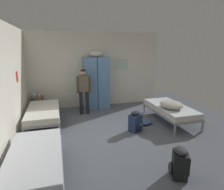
# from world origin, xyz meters

# --- Properties ---
(ground_plane) EXTENTS (7.94, 7.94, 0.00)m
(ground_plane) POSITION_xyz_m (0.00, 0.00, 0.00)
(ground_plane) COLOR #565B66
(room_backdrop) EXTENTS (4.88, 5.02, 2.73)m
(room_backdrop) POSITION_xyz_m (-1.21, 1.25, 1.36)
(room_backdrop) COLOR silver
(room_backdrop) RESTS_ON ground_plane
(locker_bank) EXTENTS (0.90, 0.55, 2.07)m
(locker_bank) POSITION_xyz_m (-0.03, 2.20, 0.97)
(locker_bank) COLOR #5B84B2
(locker_bank) RESTS_ON ground_plane
(shelf_unit) EXTENTS (0.38, 0.30, 0.57)m
(shelf_unit) POSITION_xyz_m (-2.08, 2.19, 0.35)
(shelf_unit) COLOR brown
(shelf_unit) RESTS_ON ground_plane
(bed_left_rear) EXTENTS (0.90, 1.90, 0.49)m
(bed_left_rear) POSITION_xyz_m (-1.83, 1.04, 0.38)
(bed_left_rear) COLOR gray
(bed_left_rear) RESTS_ON ground_plane
(bed_left_front) EXTENTS (0.90, 1.90, 0.49)m
(bed_left_front) POSITION_xyz_m (-1.83, -1.44, 0.38)
(bed_left_front) COLOR gray
(bed_left_front) RESTS_ON ground_plane
(bed_right) EXTENTS (0.90, 1.90, 0.49)m
(bed_right) POSITION_xyz_m (1.83, 0.28, 0.38)
(bed_right) COLOR gray
(bed_right) RESTS_ON ground_plane
(bedding_heap) EXTENTS (0.62, 0.72, 0.20)m
(bedding_heap) POSITION_xyz_m (1.72, 0.08, 0.59)
(bedding_heap) COLOR #B7B2A8
(bedding_heap) RESTS_ON bed_right
(person_traveler) EXTENTS (0.47, 0.22, 1.50)m
(person_traveler) POSITION_xyz_m (-0.57, 1.63, 0.91)
(person_traveler) COLOR black
(person_traveler) RESTS_ON ground_plane
(water_bottle) EXTENTS (0.07, 0.07, 0.22)m
(water_bottle) POSITION_xyz_m (-2.16, 2.21, 0.67)
(water_bottle) COLOR #B2DBEA
(water_bottle) RESTS_ON shelf_unit
(lotion_bottle) EXTENTS (0.05, 0.05, 0.15)m
(lotion_bottle) POSITION_xyz_m (-2.01, 2.15, 0.64)
(lotion_bottle) COLOR beige
(lotion_bottle) RESTS_ON shelf_unit
(backpack_navy) EXTENTS (0.40, 0.41, 0.55)m
(backpack_navy) POSITION_xyz_m (0.56, -0.11, 0.26)
(backpack_navy) COLOR navy
(backpack_navy) RESTS_ON ground_plane
(backpack_black) EXTENTS (0.41, 0.39, 0.55)m
(backpack_black) POSITION_xyz_m (0.55, -2.07, 0.26)
(backpack_black) COLOR black
(backpack_black) RESTS_ON ground_plane
(clothes_pile_denim) EXTENTS (0.48, 0.42, 0.13)m
(clothes_pile_denim) POSITION_xyz_m (0.97, 0.29, 0.06)
(clothes_pile_denim) COLOR #42567A
(clothes_pile_denim) RESTS_ON ground_plane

